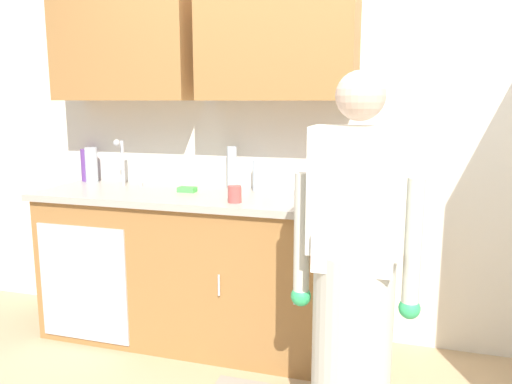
{
  "coord_description": "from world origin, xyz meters",
  "views": [
    {
      "loc": [
        0.71,
        -2.11,
        1.5
      ],
      "look_at": [
        -0.1,
        0.55,
        1.0
      ],
      "focal_mm": 35.83,
      "sensor_mm": 36.0,
      "label": 1
    }
  ],
  "objects_px": {
    "bottle_dish_liquid": "(258,176)",
    "bottle_soap": "(91,165)",
    "person_at_sink": "(353,294)",
    "cup_by_sink": "(235,194)",
    "sink": "(117,191)",
    "sponge": "(187,190)",
    "bottle_water_tall": "(317,182)",
    "bottle_cleaner_spray": "(232,168)",
    "bottle_water_short": "(86,165)"
  },
  "relations": [
    {
      "from": "sink",
      "to": "bottle_water_short",
      "type": "xyz_separation_m",
      "value": [
        -0.39,
        0.23,
        0.13
      ]
    },
    {
      "from": "bottle_water_tall",
      "to": "bottle_water_short",
      "type": "height_order",
      "value": "bottle_water_short"
    },
    {
      "from": "bottle_water_tall",
      "to": "bottle_soap",
      "type": "bearing_deg",
      "value": 179.38
    },
    {
      "from": "bottle_cleaner_spray",
      "to": "bottle_soap",
      "type": "relative_size",
      "value": 1.13
    },
    {
      "from": "bottle_water_short",
      "to": "bottle_cleaner_spray",
      "type": "relative_size",
      "value": 0.82
    },
    {
      "from": "person_at_sink",
      "to": "bottle_water_tall",
      "type": "distance_m",
      "value": 1.01
    },
    {
      "from": "bottle_dish_liquid",
      "to": "bottle_soap",
      "type": "xyz_separation_m",
      "value": [
        -1.19,
        -0.03,
        0.03
      ]
    },
    {
      "from": "person_at_sink",
      "to": "bottle_soap",
      "type": "bearing_deg",
      "value": 154.17
    },
    {
      "from": "bottle_soap",
      "to": "cup_by_sink",
      "type": "distance_m",
      "value": 1.23
    },
    {
      "from": "bottle_water_tall",
      "to": "bottle_cleaner_spray",
      "type": "relative_size",
      "value": 0.59
    },
    {
      "from": "person_at_sink",
      "to": "sponge",
      "type": "distance_m",
      "value": 1.39
    },
    {
      "from": "person_at_sink",
      "to": "cup_by_sink",
      "type": "bearing_deg",
      "value": 142.61
    },
    {
      "from": "bottle_cleaner_spray",
      "to": "person_at_sink",
      "type": "bearing_deg",
      "value": -47.32
    },
    {
      "from": "sponge",
      "to": "bottle_soap",
      "type": "bearing_deg",
      "value": 170.06
    },
    {
      "from": "bottle_soap",
      "to": "bottle_dish_liquid",
      "type": "bearing_deg",
      "value": 1.49
    },
    {
      "from": "person_at_sink",
      "to": "cup_by_sink",
      "type": "xyz_separation_m",
      "value": [
        -0.72,
        0.55,
        0.3
      ]
    },
    {
      "from": "sink",
      "to": "bottle_water_tall",
      "type": "bearing_deg",
      "value": 7.12
    },
    {
      "from": "bottle_cleaner_spray",
      "to": "sponge",
      "type": "height_order",
      "value": "bottle_cleaner_spray"
    },
    {
      "from": "bottle_cleaner_spray",
      "to": "bottle_dish_liquid",
      "type": "distance_m",
      "value": 0.18
    },
    {
      "from": "person_at_sink",
      "to": "sponge",
      "type": "height_order",
      "value": "person_at_sink"
    },
    {
      "from": "bottle_cleaner_spray",
      "to": "bottle_soap",
      "type": "xyz_separation_m",
      "value": [
        -1.01,
        -0.04,
        -0.02
      ]
    },
    {
      "from": "sink",
      "to": "person_at_sink",
      "type": "xyz_separation_m",
      "value": [
        1.59,
        -0.74,
        -0.23
      ]
    },
    {
      "from": "cup_by_sink",
      "to": "sink",
      "type": "bearing_deg",
      "value": 167.75
    },
    {
      "from": "sink",
      "to": "bottle_soap",
      "type": "relative_size",
      "value": 2.05
    },
    {
      "from": "bottle_water_short",
      "to": "bottle_soap",
      "type": "bearing_deg",
      "value": -35.17
    },
    {
      "from": "bottle_water_tall",
      "to": "bottle_soap",
      "type": "distance_m",
      "value": 1.57
    },
    {
      "from": "bottle_cleaner_spray",
      "to": "bottle_soap",
      "type": "height_order",
      "value": "bottle_cleaner_spray"
    },
    {
      "from": "person_at_sink",
      "to": "bottle_water_short",
      "type": "height_order",
      "value": "person_at_sink"
    },
    {
      "from": "person_at_sink",
      "to": "bottle_cleaner_spray",
      "type": "distance_m",
      "value": 1.36
    },
    {
      "from": "person_at_sink",
      "to": "sponge",
      "type": "xyz_separation_m",
      "value": [
        -1.12,
        0.78,
        0.26
      ]
    },
    {
      "from": "sink",
      "to": "cup_by_sink",
      "type": "bearing_deg",
      "value": -12.25
    },
    {
      "from": "sink",
      "to": "cup_by_sink",
      "type": "height_order",
      "value": "sink"
    },
    {
      "from": "bottle_dish_liquid",
      "to": "bottle_soap",
      "type": "height_order",
      "value": "bottle_soap"
    },
    {
      "from": "person_at_sink",
      "to": "bottle_water_short",
      "type": "bearing_deg",
      "value": 153.74
    },
    {
      "from": "bottle_water_short",
      "to": "bottle_soap",
      "type": "relative_size",
      "value": 0.92
    },
    {
      "from": "bottle_cleaner_spray",
      "to": "cup_by_sink",
      "type": "distance_m",
      "value": 0.44
    },
    {
      "from": "bottle_dish_liquid",
      "to": "bottle_soap",
      "type": "relative_size",
      "value": 0.79
    },
    {
      "from": "cup_by_sink",
      "to": "sponge",
      "type": "relative_size",
      "value": 0.86
    },
    {
      "from": "sponge",
      "to": "sink",
      "type": "bearing_deg",
      "value": -175.29
    },
    {
      "from": "bottle_water_tall",
      "to": "bottle_water_short",
      "type": "distance_m",
      "value": 1.65
    },
    {
      "from": "bottle_water_short",
      "to": "cup_by_sink",
      "type": "relative_size",
      "value": 2.38
    },
    {
      "from": "bottle_soap",
      "to": "sponge",
      "type": "bearing_deg",
      "value": -9.94
    },
    {
      "from": "bottle_water_tall",
      "to": "bottle_dish_liquid",
      "type": "bearing_deg",
      "value": 172.81
    },
    {
      "from": "bottle_water_tall",
      "to": "person_at_sink",
      "type": "bearing_deg",
      "value": -70.04
    },
    {
      "from": "person_at_sink",
      "to": "bottle_dish_liquid",
      "type": "distance_m",
      "value": 1.23
    },
    {
      "from": "bottle_cleaner_spray",
      "to": "bottle_dish_liquid",
      "type": "relative_size",
      "value": 1.44
    },
    {
      "from": "person_at_sink",
      "to": "bottle_water_short",
      "type": "distance_m",
      "value": 2.23
    },
    {
      "from": "bottle_cleaner_spray",
      "to": "cup_by_sink",
      "type": "relative_size",
      "value": 2.91
    },
    {
      "from": "bottle_cleaner_spray",
      "to": "sponge",
      "type": "distance_m",
      "value": 0.32
    },
    {
      "from": "sink",
      "to": "sponge",
      "type": "xyz_separation_m",
      "value": [
        0.47,
        0.04,
        0.03
      ]
    }
  ]
}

